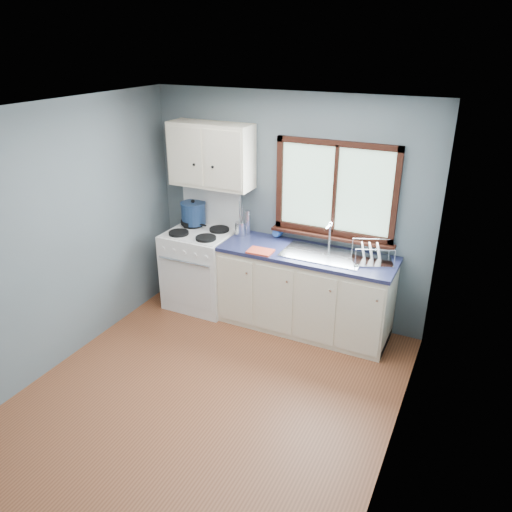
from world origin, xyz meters
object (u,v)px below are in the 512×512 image
at_px(stockpot, 193,213).
at_px(dish_rack, 372,257).
at_px(thermos, 248,222).
at_px(base_cabinets, 305,295).
at_px(gas_range, 201,266).
at_px(utensil_crock, 241,228).
at_px(sink, 323,260).
at_px(skillet, 191,222).

bearing_deg(stockpot, dish_rack, -2.33).
height_order(stockpot, thermos, stockpot).
height_order(base_cabinets, dish_rack, dish_rack).
bearing_deg(thermos, dish_rack, -5.18).
bearing_deg(dish_rack, gas_range, 160.35).
height_order(gas_range, stockpot, gas_range).
bearing_deg(utensil_crock, gas_range, -162.29).
bearing_deg(utensil_crock, base_cabinets, -8.60).
relative_size(sink, skillet, 2.30).
bearing_deg(sink, stockpot, 175.14).
height_order(base_cabinets, sink, sink).
bearing_deg(gas_range, sink, 0.71).
height_order(gas_range, skillet, gas_range).
xyz_separation_m(sink, skillet, (-1.68, 0.11, 0.12)).
bearing_deg(dish_rack, stockpot, 155.93).
bearing_deg(thermos, sink, -10.89).
height_order(sink, thermos, sink).
height_order(thermos, dish_rack, thermos).
bearing_deg(dish_rack, base_cabinets, 162.82).
relative_size(skillet, dish_rack, 0.76).
bearing_deg(base_cabinets, thermos, 166.72).
height_order(utensil_crock, dish_rack, utensil_crock).
relative_size(utensil_crock, dish_rack, 0.83).
relative_size(thermos, dish_rack, 0.60).
bearing_deg(sink, gas_range, -179.29).
height_order(sink, dish_rack, sink).
bearing_deg(gas_range, utensil_crock, 17.71).
bearing_deg(gas_range, dish_rack, 2.09).
xyz_separation_m(base_cabinets, utensil_crock, (-0.85, 0.13, 0.59)).
xyz_separation_m(gas_range, dish_rack, (1.98, 0.07, 0.48)).
distance_m(base_cabinets, thermos, 1.04).
relative_size(sink, dish_rack, 1.75).
height_order(stockpot, utensil_crock, utensil_crock).
bearing_deg(skillet, thermos, 14.86).
distance_m(stockpot, dish_rack, 2.16).
xyz_separation_m(utensil_crock, thermos, (0.06, 0.06, 0.06)).
xyz_separation_m(skillet, thermos, (0.71, 0.08, 0.08)).
relative_size(gas_range, stockpot, 4.35).
relative_size(gas_range, base_cabinets, 0.74).
height_order(base_cabinets, skillet, skillet).
distance_m(skillet, dish_rack, 2.17).
xyz_separation_m(stockpot, dish_rack, (2.15, -0.09, -0.12)).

